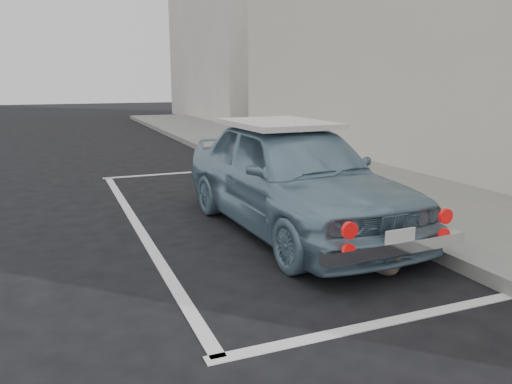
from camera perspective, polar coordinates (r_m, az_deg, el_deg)
ground at (r=4.35m, az=5.27°, el=-12.98°), size 80.00×80.00×0.00m
sidewalk at (r=7.65m, az=19.85°, el=-1.74°), size 2.80×40.00×0.15m
building_far at (r=24.95m, az=-3.10°, el=17.54°), size 3.50×10.00×8.00m
pline_rear at (r=4.22m, az=14.75°, el=-14.19°), size 3.00×0.12×0.01m
pline_front at (r=10.41m, az=-8.87°, el=2.14°), size 3.00×0.12×0.01m
pline_side at (r=6.80m, az=-13.44°, el=-3.70°), size 0.12×7.00×0.01m
retro_coupe at (r=6.31m, az=4.14°, el=1.95°), size 1.82×4.19×1.40m
cat at (r=5.12m, az=14.65°, el=-7.89°), size 0.25×0.50×0.26m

